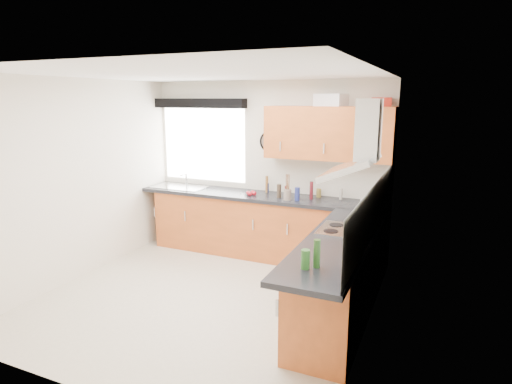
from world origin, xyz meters
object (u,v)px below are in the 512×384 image
at_px(upper_cabinets, 328,133).
at_px(oven, 343,274).
at_px(extractor_hood, 359,148).
at_px(washing_machine, 249,228).

bearing_deg(upper_cabinets, oven, -67.46).
xyz_separation_m(oven, extractor_hood, (0.10, -0.00, 1.34)).
height_order(extractor_hood, washing_machine, extractor_hood).
height_order(oven, washing_machine, oven).
bearing_deg(extractor_hood, upper_cabinets, 116.13).
xyz_separation_m(upper_cabinets, washing_machine, (-1.10, -0.10, -1.42)).
height_order(oven, extractor_hood, extractor_hood).
distance_m(extractor_hood, upper_cabinets, 1.48).
bearing_deg(oven, washing_machine, 143.52).
relative_size(extractor_hood, upper_cabinets, 0.46).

